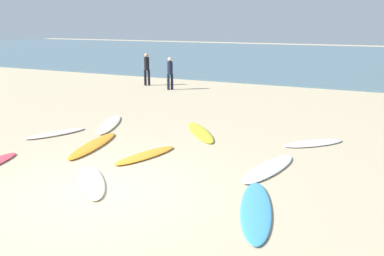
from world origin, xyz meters
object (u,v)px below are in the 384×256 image
(surfboard_2, at_px, (200,132))
(surfboard_5, at_px, (268,168))
(surfboard_3, at_px, (313,143))
(surfboard_0, at_px, (93,145))
(surfboard_9, at_px, (110,124))
(beachgoer_far, at_px, (170,72))
(surfboard_1, at_px, (91,181))
(surfboard_7, at_px, (256,209))
(surfboard_8, at_px, (146,155))
(beachgoer_mid, at_px, (147,67))
(surfboard_6, at_px, (56,133))

(surfboard_2, relative_size, surfboard_5, 1.08)
(surfboard_2, distance_m, surfboard_3, 3.41)
(surfboard_0, xyz_separation_m, surfboard_5, (4.91, 0.34, -0.00))
(surfboard_9, distance_m, beachgoer_far, 7.60)
(surfboard_1, distance_m, surfboard_3, 6.33)
(surfboard_7, xyz_separation_m, surfboard_8, (-3.48, 1.75, 0.00))
(surfboard_5, bearing_deg, surfboard_3, 87.98)
(surfboard_0, distance_m, beachgoer_mid, 11.20)
(surfboard_3, distance_m, surfboard_9, 6.61)
(surfboard_5, bearing_deg, surfboard_8, -160.78)
(surfboard_0, xyz_separation_m, surfboard_3, (5.52, 2.91, -0.01))
(beachgoer_mid, bearing_deg, surfboard_9, 92.31)
(surfboard_5, distance_m, beachgoer_far, 11.96)
(surfboard_0, height_order, surfboard_7, surfboard_0)
(surfboard_2, height_order, surfboard_7, surfboard_2)
(surfboard_3, height_order, beachgoer_mid, beachgoer_mid)
(surfboard_7, bearing_deg, surfboard_1, -12.70)
(surfboard_2, relative_size, surfboard_7, 0.98)
(surfboard_8, height_order, surfboard_9, surfboard_9)
(surfboard_3, distance_m, surfboard_5, 2.64)
(surfboard_2, relative_size, surfboard_6, 1.31)
(surfboard_2, bearing_deg, surfboard_5, -76.78)
(surfboard_9, relative_size, beachgoer_mid, 1.46)
(surfboard_5, relative_size, surfboard_7, 0.91)
(surfboard_8, bearing_deg, surfboard_6, 6.56)
(surfboard_9, bearing_deg, surfboard_8, 117.66)
(surfboard_9, bearing_deg, surfboard_1, 98.42)
(surfboard_1, relative_size, surfboard_9, 0.80)
(surfboard_2, bearing_deg, beachgoer_far, 86.88)
(surfboard_5, xyz_separation_m, surfboard_7, (0.35, -2.19, -0.00))
(surfboard_7, xyz_separation_m, beachgoer_mid, (-9.82, 12.04, 0.95))
(surfboard_6, distance_m, beachgoer_far, 9.10)
(surfboard_3, xyz_separation_m, surfboard_5, (-0.61, -2.57, 0.00))
(surfboard_2, height_order, surfboard_6, same)
(surfboard_2, xyz_separation_m, surfboard_8, (-0.34, -2.66, 0.00))
(surfboard_3, distance_m, surfboard_6, 7.76)
(surfboard_1, xyz_separation_m, surfboard_6, (-3.51, 2.59, 0.00))
(surfboard_7, relative_size, beachgoer_far, 1.54)
(surfboard_0, xyz_separation_m, surfboard_7, (5.27, -1.85, -0.01))
(surfboard_1, bearing_deg, surfboard_5, -7.60)
(surfboard_0, xyz_separation_m, surfboard_9, (-1.04, 2.13, -0.00))
(surfboard_2, relative_size, surfboard_3, 1.30)
(surfboard_3, bearing_deg, surfboard_9, 51.74)
(surfboard_5, relative_size, surfboard_6, 1.22)
(surfboard_6, xyz_separation_m, surfboard_7, (7.12, -2.33, -0.00))
(surfboard_9, bearing_deg, surfboard_3, 162.69)
(surfboard_1, relative_size, surfboard_5, 0.88)
(surfboard_2, relative_size, surfboard_9, 0.98)
(surfboard_0, height_order, beachgoer_far, beachgoer_far)
(surfboard_3, distance_m, surfboard_7, 4.76)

